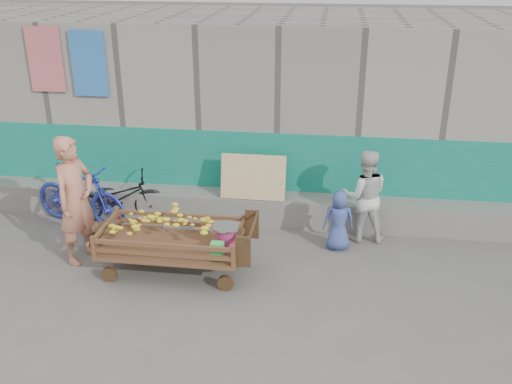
# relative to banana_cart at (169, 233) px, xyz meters

# --- Properties ---
(ground) EXTENTS (80.00, 80.00, 0.00)m
(ground) POSITION_rel_banana_cart_xyz_m (0.60, -0.63, -0.59)
(ground) COLOR #585751
(ground) RESTS_ON ground
(building_wall) EXTENTS (12.00, 3.50, 3.00)m
(building_wall) POSITION_rel_banana_cart_xyz_m (0.60, 3.42, 0.88)
(building_wall) COLOR gray
(building_wall) RESTS_ON ground
(banana_cart) EXTENTS (2.04, 0.93, 0.87)m
(banana_cart) POSITION_rel_banana_cart_xyz_m (0.00, 0.00, 0.00)
(banana_cart) COLOR brown
(banana_cart) RESTS_ON ground
(bench) EXTENTS (1.11, 0.33, 0.28)m
(bench) POSITION_rel_banana_cart_xyz_m (-0.90, 0.64, -0.39)
(bench) COLOR brown
(bench) RESTS_ON ground
(vendor_man) EXTENTS (0.61, 0.76, 1.80)m
(vendor_man) POSITION_rel_banana_cart_xyz_m (-1.34, 0.19, 0.31)
(vendor_man) COLOR #C0765D
(vendor_man) RESTS_ON ground
(woman) EXTENTS (0.73, 0.60, 1.41)m
(woman) POSITION_rel_banana_cart_xyz_m (2.58, 1.31, 0.12)
(woman) COLOR silver
(woman) RESTS_ON ground
(child) EXTENTS (0.48, 0.36, 0.90)m
(child) POSITION_rel_banana_cart_xyz_m (2.22, 0.97, -0.14)
(child) COLOR #3B4E96
(child) RESTS_ON ground
(bicycle_dark) EXTENTS (1.60, 0.96, 0.80)m
(bicycle_dark) POSITION_rel_banana_cart_xyz_m (-1.25, 1.42, -0.19)
(bicycle_dark) COLOR black
(bicycle_dark) RESTS_ON ground
(bicycle_blue) EXTENTS (1.71, 0.88, 0.99)m
(bicycle_blue) POSITION_rel_banana_cart_xyz_m (-1.78, 1.22, -0.09)
(bicycle_blue) COLOR #26329B
(bicycle_blue) RESTS_ON ground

